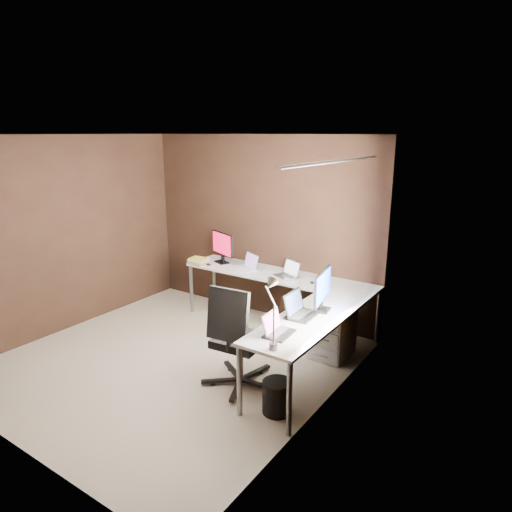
{
  "coord_description": "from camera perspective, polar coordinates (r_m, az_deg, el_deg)",
  "views": [
    {
      "loc": [
        3.42,
        -3.38,
        2.52
      ],
      "look_at": [
        0.51,
        0.95,
        1.1
      ],
      "focal_mm": 32.0,
      "sensor_mm": 36.0,
      "label": 1
    }
  ],
  "objects": [
    {
      "name": "wastebasket",
      "position": [
        4.42,
        2.64,
        -17.17
      ],
      "size": [
        0.36,
        0.36,
        0.32
      ],
      "primitive_type": "cylinder",
      "rotation": [
        0.0,
        0.0,
        0.41
      ],
      "color": "black",
      "rests_on": "ground"
    },
    {
      "name": "laptop_white",
      "position": [
        6.17,
        -1.0,
        -1.24
      ],
      "size": [
        0.36,
        0.32,
        0.2
      ],
      "rotation": [
        0.0,
        0.0,
        -0.44
      ],
      "color": "white",
      "rests_on": "desk"
    },
    {
      "name": "mouse_corner",
      "position": [
        5.62,
        7.13,
        -3.32
      ],
      "size": [
        0.09,
        0.06,
        0.03
      ],
      "primitive_type": "ellipsoid",
      "rotation": [
        0.0,
        0.0,
        -0.12
      ],
      "color": "black",
      "rests_on": "desk"
    },
    {
      "name": "laptop_black_small",
      "position": [
        4.24,
        2.58,
        -9.13
      ],
      "size": [
        0.24,
        0.32,
        0.21
      ],
      "rotation": [
        0.0,
        0.0,
        1.64
      ],
      "color": "black",
      "rests_on": "desk"
    },
    {
      "name": "mouse_left",
      "position": [
        6.38,
        -5.99,
        -1.05
      ],
      "size": [
        0.09,
        0.07,
        0.03
      ],
      "primitive_type": "ellipsoid",
      "rotation": [
        0.0,
        0.0,
        -0.25
      ],
      "color": "black",
      "rests_on": "desk"
    },
    {
      "name": "laptop_silver",
      "position": [
        5.86,
        4.06,
        -2.17
      ],
      "size": [
        0.38,
        0.33,
        0.21
      ],
      "rotation": [
        0.0,
        0.0,
        -0.42
      ],
      "color": "silver",
      "rests_on": "desk"
    },
    {
      "name": "monitor_right",
      "position": [
        4.74,
        8.32,
        -4.01
      ],
      "size": [
        0.16,
        0.52,
        0.43
      ],
      "rotation": [
        0.0,
        0.0,
        1.75
      ],
      "color": "black",
      "rests_on": "desk"
    },
    {
      "name": "monitor_left",
      "position": [
        6.45,
        -4.23,
        1.29
      ],
      "size": [
        0.48,
        0.23,
        0.44
      ],
      "rotation": [
        0.0,
        0.0,
        -0.37
      ],
      "color": "black",
      "rests_on": "desk"
    },
    {
      "name": "desk_lamp",
      "position": [
        3.91,
        1.94,
        -5.98
      ],
      "size": [
        0.19,
        0.23,
        0.61
      ],
      "rotation": [
        0.0,
        0.0,
        -0.18
      ],
      "color": "slate",
      "rests_on": "desk"
    },
    {
      "name": "laptop_black_big",
      "position": [
        4.66,
        5.4,
        -6.79
      ],
      "size": [
        0.28,
        0.38,
        0.24
      ],
      "rotation": [
        0.0,
        0.0,
        1.62
      ],
      "color": "black",
      "rests_on": "desk"
    },
    {
      "name": "desk",
      "position": [
        5.44,
        3.5,
        -4.65
      ],
      "size": [
        2.65,
        2.25,
        0.73
      ],
      "color": "white",
      "rests_on": "ground"
    },
    {
      "name": "room",
      "position": [
        4.78,
        -7.53,
        -0.02
      ],
      "size": [
        3.6,
        3.6,
        2.5
      ],
      "color": "tan",
      "rests_on": "ground"
    },
    {
      "name": "office_chair",
      "position": [
        4.74,
        -2.22,
        -12.44
      ],
      "size": [
        0.62,
        0.62,
        1.1
      ],
      "rotation": [
        0.0,
        0.0,
        0.09
      ],
      "color": "black",
      "rests_on": "ground"
    },
    {
      "name": "book_stack",
      "position": [
        6.48,
        -7.21,
        -0.6
      ],
      "size": [
        0.27,
        0.22,
        0.08
      ],
      "rotation": [
        0.0,
        0.0,
        0.03
      ],
      "color": "#977A51",
      "rests_on": "desk"
    },
    {
      "name": "drawer_pedestal",
      "position": [
        5.42,
        9.45,
        -9.21
      ],
      "size": [
        0.42,
        0.5,
        0.6
      ],
      "primitive_type": "cube",
      "color": "white",
      "rests_on": "ground"
    }
  ]
}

